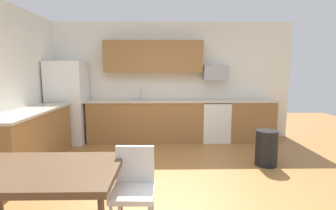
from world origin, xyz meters
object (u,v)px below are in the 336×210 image
(trash_bin, at_px, (266,148))
(refrigerator, at_px, (68,102))
(oven_range, at_px, (215,121))
(dining_table, at_px, (40,175))
(microwave, at_px, (215,73))
(chair_near_table, at_px, (134,184))

(trash_bin, bearing_deg, refrigerator, 159.03)
(oven_range, distance_m, dining_table, 4.14)
(refrigerator, height_order, trash_bin, refrigerator)
(oven_range, xyz_separation_m, dining_table, (-2.28, -3.44, 0.21))
(refrigerator, distance_m, dining_table, 3.51)
(microwave, relative_size, chair_near_table, 0.64)
(refrigerator, relative_size, dining_table, 1.28)
(oven_range, bearing_deg, refrigerator, -178.60)
(refrigerator, bearing_deg, oven_range, 1.40)
(chair_near_table, distance_m, trash_bin, 2.68)
(refrigerator, bearing_deg, microwave, 3.15)
(oven_range, height_order, chair_near_table, oven_range)
(oven_range, xyz_separation_m, trash_bin, (0.56, -1.55, -0.16))
(oven_range, bearing_deg, chair_near_table, -113.88)
(oven_range, relative_size, trash_bin, 1.52)
(microwave, bearing_deg, oven_range, -90.00)
(dining_table, bearing_deg, microwave, 57.22)
(dining_table, relative_size, chair_near_table, 1.65)
(trash_bin, bearing_deg, dining_table, -146.34)
(trash_bin, bearing_deg, oven_range, 109.91)
(dining_table, xyz_separation_m, chair_near_table, (0.82, 0.15, -0.16))
(refrigerator, xyz_separation_m, trash_bin, (3.84, -1.47, -0.59))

